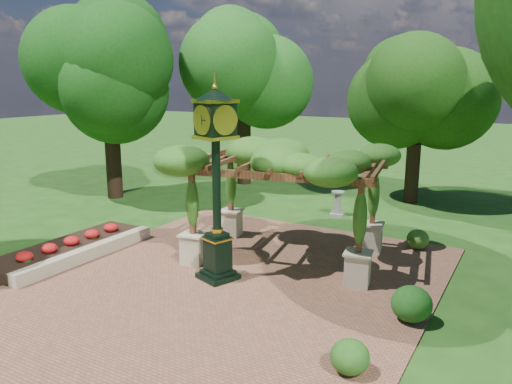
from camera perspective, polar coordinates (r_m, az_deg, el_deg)
The scene contains 13 objects.
ground at distance 12.54m, azimuth -5.83°, elevation -12.06°, with size 120.00×120.00×0.00m, color #1E4714.
brick_plaza at distance 13.28m, azimuth -3.28°, elevation -10.46°, with size 10.00×12.00×0.04m, color brown.
border_wall at distance 15.73m, azimuth -18.60°, elevation -6.68°, with size 0.35×5.00×0.40m, color #C6B793.
flower_bed at distance 16.40m, azimuth -20.70°, elevation -6.13°, with size 1.50×5.00×0.36m, color red.
pedestal_clock at distance 12.78m, azimuth -4.59°, elevation 2.77°, with size 1.28×1.28×5.10m.
pergola at distance 14.47m, azimuth 3.53°, elevation 3.05°, with size 5.97×4.32×3.44m.
sundial at distance 19.96m, azimuth 9.30°, elevation -1.46°, with size 0.59×0.59×0.98m.
shrub_front at distance 9.60m, azimuth 10.68°, elevation -18.03°, with size 0.71×0.71×0.64m, color #235418.
shrub_mid at distance 11.69m, azimuth 17.36°, elevation -12.12°, with size 0.89×0.89×0.80m, color #1A4B15.
shrub_back at distance 16.55m, azimuth 18.01°, elevation -5.15°, with size 0.69×0.69×0.62m, color #32651D.
tree_west_near at distance 23.20m, azimuth -16.57°, elevation 13.06°, with size 4.93×4.93×8.15m.
tree_west_far at distance 25.49m, azimuth -1.43°, elevation 14.19°, with size 4.46×4.46×8.64m.
tree_north at distance 22.39m, azimuth 17.97°, elevation 10.29°, with size 4.06×4.06×6.62m.
Camera 1 is at (6.72, -9.20, 5.22)m, focal length 35.00 mm.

